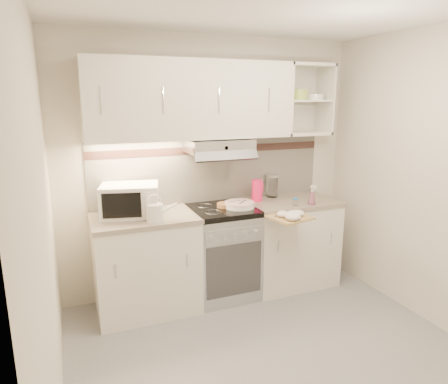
% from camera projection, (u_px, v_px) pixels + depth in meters
% --- Properties ---
extents(ground, '(3.00, 3.00, 0.00)m').
position_uv_depth(ground, '(276.00, 358.00, 3.01)').
color(ground, gray).
rests_on(ground, ground).
extents(room_shell, '(3.04, 2.84, 2.52)m').
position_uv_depth(room_shell, '(259.00, 138.00, 2.97)').
color(room_shell, beige).
rests_on(room_shell, ground).
extents(base_cabinet_left, '(0.90, 0.60, 0.86)m').
position_uv_depth(base_cabinet_left, '(146.00, 265.00, 3.63)').
color(base_cabinet_left, silver).
rests_on(base_cabinet_left, ground).
extents(worktop_left, '(0.92, 0.62, 0.04)m').
position_uv_depth(worktop_left, '(144.00, 218.00, 3.53)').
color(worktop_left, gray).
rests_on(worktop_left, base_cabinet_left).
extents(base_cabinet_right, '(0.90, 0.60, 0.86)m').
position_uv_depth(base_cabinet_right, '(289.00, 244.00, 4.18)').
color(base_cabinet_right, silver).
rests_on(base_cabinet_right, ground).
extents(worktop_right, '(0.92, 0.62, 0.04)m').
position_uv_depth(worktop_right, '(290.00, 202.00, 4.08)').
color(worktop_right, gray).
rests_on(worktop_right, base_cabinet_right).
extents(electric_range, '(0.60, 0.60, 0.90)m').
position_uv_depth(electric_range, '(222.00, 252.00, 3.90)').
color(electric_range, '#B7B7BC').
rests_on(electric_range, ground).
extents(microwave, '(0.56, 0.47, 0.28)m').
position_uv_depth(microwave, '(130.00, 200.00, 3.52)').
color(microwave, silver).
rests_on(microwave, worktop_left).
extents(watering_can, '(0.28, 0.14, 0.24)m').
position_uv_depth(watering_can, '(156.00, 212.00, 3.36)').
color(watering_can, silver).
rests_on(watering_can, worktop_left).
extents(plate_stack, '(0.29, 0.29, 0.06)m').
position_uv_depth(plate_stack, '(239.00, 205.00, 3.80)').
color(plate_stack, white).
rests_on(plate_stack, electric_range).
extents(bread_loaf, '(0.16, 0.16, 0.04)m').
position_uv_depth(bread_loaf, '(225.00, 205.00, 3.81)').
color(bread_loaf, '#A56041').
rests_on(bread_loaf, electric_range).
extents(pink_pitcher, '(0.12, 0.11, 0.22)m').
position_uv_depth(pink_pitcher, '(257.00, 190.00, 4.02)').
color(pink_pitcher, '#FF1A59').
rests_on(pink_pitcher, worktop_right).
extents(glass_jar, '(0.13, 0.13, 0.24)m').
position_uv_depth(glass_jar, '(272.00, 186.00, 4.19)').
color(glass_jar, silver).
rests_on(glass_jar, worktop_right).
extents(spice_jar, '(0.05, 0.05, 0.08)m').
position_uv_depth(spice_jar, '(295.00, 202.00, 3.86)').
color(spice_jar, white).
rests_on(spice_jar, worktop_right).
extents(spray_bottle, '(0.08, 0.08, 0.20)m').
position_uv_depth(spray_bottle, '(312.00, 197.00, 3.90)').
color(spray_bottle, pink).
rests_on(spray_bottle, worktop_right).
extents(cutting_board, '(0.40, 0.37, 0.02)m').
position_uv_depth(cutting_board, '(290.00, 217.00, 3.59)').
color(cutting_board, tan).
rests_on(cutting_board, base_cabinet_right).
extents(dish_towel, '(0.30, 0.27, 0.07)m').
position_uv_depth(dish_towel, '(292.00, 214.00, 3.54)').
color(dish_towel, silver).
rests_on(dish_towel, cutting_board).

